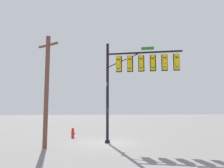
% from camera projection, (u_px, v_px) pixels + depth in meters
% --- Properties ---
extents(ground_plane, '(120.00, 120.00, 0.00)m').
position_uv_depth(ground_plane, '(107.00, 143.00, 15.17)').
color(ground_plane, slate).
extents(signal_pole_assembly, '(5.40, 2.11, 7.31)m').
position_uv_depth(signal_pole_assembly, '(139.00, 68.00, 15.34)').
color(signal_pole_assembly, black).
rests_on(signal_pole_assembly, ground_plane).
extents(utility_pole, '(1.47, 1.23, 7.21)m').
position_uv_depth(utility_pole, '(47.00, 89.00, 13.63)').
color(utility_pole, brown).
rests_on(utility_pole, ground_plane).
extents(fire_hydrant, '(0.33, 0.24, 0.83)m').
position_uv_depth(fire_hydrant, '(73.00, 133.00, 17.88)').
color(fire_hydrant, red).
rests_on(fire_hydrant, ground_plane).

